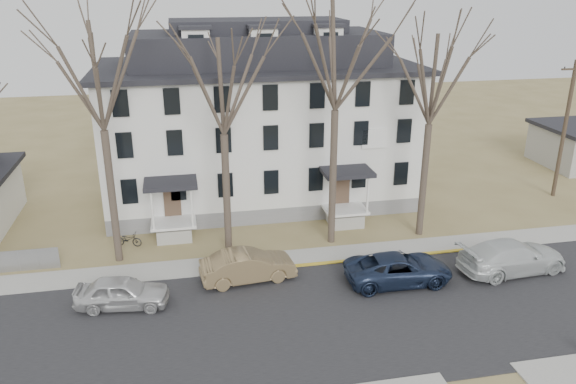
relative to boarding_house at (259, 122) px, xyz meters
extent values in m
plane|color=olive|center=(2.00, -17.95, -5.38)|extent=(120.00, 120.00, 0.00)
cube|color=#27272A|center=(2.00, -15.95, -5.38)|extent=(120.00, 10.00, 0.04)
cube|color=#A09F97|center=(2.00, -9.95, -5.38)|extent=(120.00, 2.00, 0.08)
cube|color=gold|center=(7.00, -10.85, -5.38)|extent=(14.00, 0.25, 0.06)
cube|color=slate|center=(0.00, 0.05, -4.88)|extent=(20.00, 10.00, 1.00)
cube|color=silver|center=(0.00, 0.05, -0.38)|extent=(20.00, 10.00, 8.00)
cube|color=black|center=(0.00, 0.05, 3.72)|extent=(20.80, 10.80, 0.30)
cube|color=black|center=(0.00, 0.05, 4.87)|extent=(16.00, 7.00, 2.00)
cube|color=black|center=(0.00, 0.05, 6.27)|extent=(11.00, 4.50, 0.80)
cube|color=white|center=(-6.00, -5.91, -4.38)|extent=(2.60, 2.00, 0.16)
cube|color=white|center=(4.50, -5.91, -4.38)|extent=(2.60, 2.00, 0.16)
cube|color=white|center=(6.50, -5.03, -0.18)|extent=(1.60, 0.08, 1.20)
cylinder|color=#473B31|center=(-9.00, -8.15, -1.74)|extent=(0.40, 0.40, 7.28)
cylinder|color=#473B31|center=(-3.00, -8.15, -2.00)|extent=(0.40, 0.40, 6.76)
cylinder|color=#473B31|center=(3.00, -8.15, -1.48)|extent=(0.40, 0.40, 7.80)
cylinder|color=#473B31|center=(8.50, -8.15, -2.00)|extent=(0.40, 0.40, 6.76)
cylinder|color=#3D3023|center=(20.50, -3.95, -0.63)|extent=(0.28, 0.28, 9.50)
cube|color=#3D3023|center=(20.50, -3.95, 3.52)|extent=(2.00, 0.12, 0.12)
imported|color=silver|center=(-8.42, -13.09, -4.65)|extent=(4.49, 2.27, 1.47)
imported|color=olive|center=(-2.36, -11.77, -4.59)|extent=(4.94, 2.17, 1.58)
imported|color=#1C2841|center=(5.03, -13.45, -4.63)|extent=(5.42, 2.57, 1.50)
imported|color=silver|center=(11.28, -13.51, -4.54)|extent=(6.01, 2.92, 1.69)
imported|color=black|center=(-8.61, -6.55, -4.96)|extent=(1.69, 1.05, 0.84)
camera|label=1|loc=(-5.25, -36.87, 8.95)|focal=35.00mm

